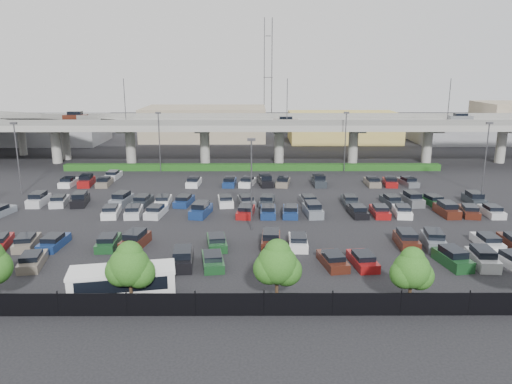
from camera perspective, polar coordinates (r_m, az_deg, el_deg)
ground at (r=63.77m, az=-0.48°, el=-2.03°), size 280.00×280.00×0.00m
overpass at (r=93.89m, az=-0.56°, el=7.54°), size 150.00×13.00×15.80m
on_ramp at (r=117.23m, az=-27.00°, el=7.28°), size 50.93×30.13×8.80m
hedge at (r=87.95m, az=-0.41°, el=2.86°), size 66.00×1.60×1.10m
fence at (r=37.28m, az=-0.75°, el=-12.73°), size 70.00×0.10×2.00m
tree_row at (r=37.53m, az=0.43°, el=-8.14°), size 65.07×3.66×5.94m
shuttle_bus at (r=40.83m, az=-14.98°, el=-9.95°), size 8.47×4.23×2.60m
parked_cars at (r=59.73m, az=-0.60°, el=-2.54°), size 62.99×41.57×1.67m
light_poles at (r=64.44m, az=-4.16°, el=3.81°), size 66.90×48.38×10.30m
distant_buildings at (r=124.45m, az=5.40°, el=7.61°), size 138.00×24.00×9.00m
comm_tower at (r=135.32m, az=1.38°, el=13.22°), size 2.40×2.40×30.00m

